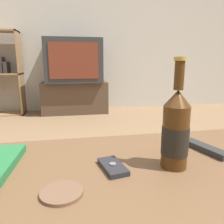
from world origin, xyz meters
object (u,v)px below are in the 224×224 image
object	(u,v)px
cell_phone	(113,167)
remote_control	(204,148)
bookshelf	(4,72)
tv_stand	(75,97)
beer_bottle	(176,131)
television	(74,61)

from	to	relation	value
cell_phone	remote_control	world-z (taller)	remote_control
bookshelf	tv_stand	bearing A→B (deg)	-3.64
remote_control	beer_bottle	bearing A→B (deg)	-165.81
remote_control	bookshelf	bearing A→B (deg)	100.61
bookshelf	remote_control	xyz separation A→B (m)	(1.33, -2.68, -0.16)
tv_stand	cell_phone	world-z (taller)	tv_stand
television	remote_control	world-z (taller)	television
television	cell_phone	world-z (taller)	television
beer_bottle	remote_control	xyz separation A→B (m)	(0.15, 0.09, -0.10)
bookshelf	remote_control	world-z (taller)	bookshelf
tv_stand	television	world-z (taller)	television
tv_stand	television	size ratio (longest dim) A/B	1.21
cell_phone	tv_stand	bearing A→B (deg)	79.93
tv_stand	cell_phone	bearing A→B (deg)	-88.96
bookshelf	remote_control	distance (m)	3.00
cell_phone	remote_control	size ratio (longest dim) A/B	0.66
tv_stand	bookshelf	xyz separation A→B (m)	(-0.95, 0.06, 0.38)
television	cell_phone	distance (m)	2.71
tv_stand	cell_phone	distance (m)	2.70
beer_bottle	remote_control	bearing A→B (deg)	30.00
television	tv_stand	bearing A→B (deg)	90.00
beer_bottle	cell_phone	size ratio (longest dim) A/B	2.57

